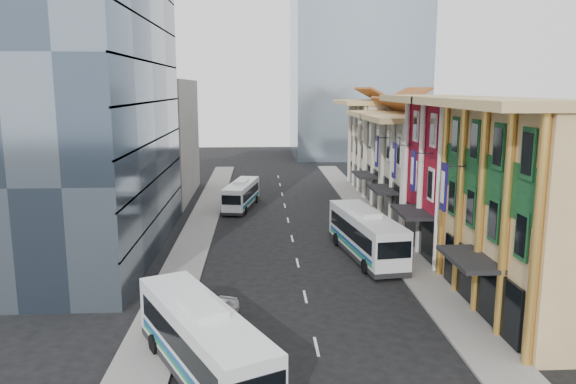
{
  "coord_description": "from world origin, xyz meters",
  "views": [
    {
      "loc": [
        -2.86,
        -25.72,
        13.07
      ],
      "look_at": [
        -0.54,
        18.69,
        4.79
      ],
      "focal_mm": 35.0,
      "sensor_mm": 36.0,
      "label": 1
    }
  ],
  "objects": [
    {
      "name": "office_block_far",
      "position": [
        -16.0,
        42.0,
        7.0
      ],
      "size": [
        10.0,
        18.0,
        14.0
      ],
      "primitive_type": "cube",
      "color": "gray",
      "rests_on": "ground"
    },
    {
      "name": "shophouse_tan",
      "position": [
        14.0,
        5.0,
        6.0
      ],
      "size": [
        8.0,
        14.0,
        12.0
      ],
      "primitive_type": "cube",
      "color": "tan",
      "rests_on": "ground"
    },
    {
      "name": "shophouse_cream_near",
      "position": [
        14.0,
        26.5,
        5.0
      ],
      "size": [
        8.0,
        9.0,
        10.0
      ],
      "primitive_type": "cube",
      "color": "beige",
      "rests_on": "ground"
    },
    {
      "name": "office_tower",
      "position": [
        -17.0,
        19.0,
        15.0
      ],
      "size": [
        12.0,
        26.0,
        30.0
      ],
      "primitive_type": "cube",
      "color": "#364455",
      "rests_on": "ground"
    },
    {
      "name": "ground",
      "position": [
        0.0,
        0.0,
        0.0
      ],
      "size": [
        200.0,
        200.0,
        0.0
      ],
      "primitive_type": "plane",
      "color": "black",
      "rests_on": "ground"
    },
    {
      "name": "bus_left_near",
      "position": [
        -5.5,
        -1.83,
        1.82
      ],
      "size": [
        7.46,
        11.33,
        3.64
      ],
      "primitive_type": null,
      "rotation": [
        0.0,
        0.0,
        0.47
      ],
      "color": "silver",
      "rests_on": "ground"
    },
    {
      "name": "sedan_left",
      "position": [
        -5.5,
        3.85,
        0.71
      ],
      "size": [
        3.16,
        4.49,
        1.41
      ],
      "primitive_type": "imported",
      "rotation": [
        0.0,
        0.0,
        -0.4
      ],
      "color": "silver",
      "rests_on": "ground"
    },
    {
      "name": "bus_left_far",
      "position": [
        -4.82,
        35.1,
        1.56
      ],
      "size": [
        4.02,
        9.99,
        3.12
      ],
      "primitive_type": null,
      "rotation": [
        0.0,
        0.0,
        -0.18
      ],
      "color": "white",
      "rests_on": "ground"
    },
    {
      "name": "bus_right",
      "position": [
        5.42,
        16.26,
        1.91
      ],
      "size": [
        4.41,
        12.16,
        3.81
      ],
      "primitive_type": null,
      "rotation": [
        0.0,
        0.0,
        0.14
      ],
      "color": "silver",
      "rests_on": "ground"
    },
    {
      "name": "shophouse_cream_far",
      "position": [
        14.0,
        46.0,
        5.5
      ],
      "size": [
        8.0,
        12.0,
        11.0
      ],
      "primitive_type": "cube",
      "color": "beige",
      "rests_on": "ground"
    },
    {
      "name": "shophouse_cream_mid",
      "position": [
        14.0,
        35.5,
        5.0
      ],
      "size": [
        8.0,
        9.0,
        10.0
      ],
      "primitive_type": "cube",
      "color": "beige",
      "rests_on": "ground"
    },
    {
      "name": "sidewalk_left",
      "position": [
        -8.5,
        22.0,
        0.07
      ],
      "size": [
        3.0,
        90.0,
        0.15
      ],
      "primitive_type": "cube",
      "color": "slate",
      "rests_on": "ground"
    },
    {
      "name": "shophouse_red",
      "position": [
        14.0,
        17.0,
        6.0
      ],
      "size": [
        8.0,
        10.0,
        12.0
      ],
      "primitive_type": "cube",
      "color": "maroon",
      "rests_on": "ground"
    },
    {
      "name": "sidewalk_right",
      "position": [
        8.5,
        22.0,
        0.07
      ],
      "size": [
        3.0,
        90.0,
        0.15
      ],
      "primitive_type": "cube",
      "color": "slate",
      "rests_on": "ground"
    }
  ]
}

